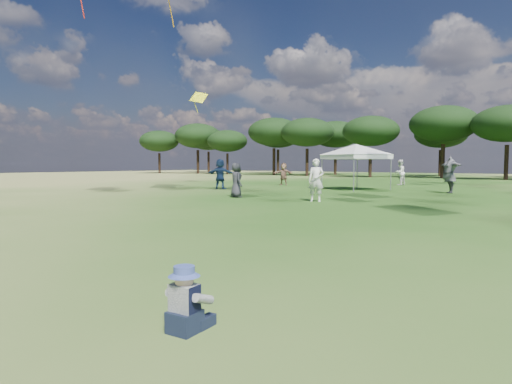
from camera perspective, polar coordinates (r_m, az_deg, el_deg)
tent_left at (r=25.14m, az=13.19°, el=5.95°), size 5.38×5.38×2.90m
toddler at (r=3.97m, az=-9.27°, el=-14.28°), size 0.41×0.45×0.60m
festival_crowd at (r=23.67m, az=28.98°, el=1.81°), size 29.50×22.61×1.84m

